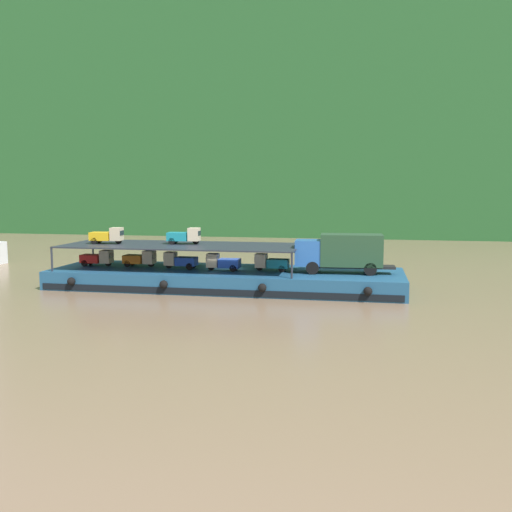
# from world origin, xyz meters

# --- Properties ---
(ground_plane) EXTENTS (400.00, 400.00, 0.00)m
(ground_plane) POSITION_xyz_m (0.00, 0.00, 0.00)
(ground_plane) COLOR #7F664C
(hillside_far_bank) EXTENTS (114.45, 40.20, 44.59)m
(hillside_far_bank) POSITION_xyz_m (0.00, 66.86, 25.12)
(hillside_far_bank) COLOR #235628
(hillside_far_bank) RESTS_ON ground
(cargo_barge) EXTENTS (28.89, 8.57, 1.50)m
(cargo_barge) POSITION_xyz_m (0.00, -0.02, 0.75)
(cargo_barge) COLOR navy
(cargo_barge) RESTS_ON ground
(covered_lorry) EXTENTS (7.92, 2.56, 3.10)m
(covered_lorry) POSITION_xyz_m (9.46, -0.08, 3.19)
(covered_lorry) COLOR #285BA3
(covered_lorry) RESTS_ON cargo_barge
(cargo_rack) EXTENTS (19.69, 7.26, 2.00)m
(cargo_rack) POSITION_xyz_m (-3.80, 0.00, 3.44)
(cargo_rack) COLOR #232833
(cargo_rack) RESTS_ON cargo_barge
(mini_truck_lower_stern) EXTENTS (2.75, 1.21, 1.38)m
(mini_truck_lower_stern) POSITION_xyz_m (-11.46, 0.20, 2.19)
(mini_truck_lower_stern) COLOR red
(mini_truck_lower_stern) RESTS_ON cargo_barge
(mini_truck_lower_aft) EXTENTS (2.78, 1.27, 1.38)m
(mini_truck_lower_aft) POSITION_xyz_m (-7.67, 0.54, 2.19)
(mini_truck_lower_aft) COLOR orange
(mini_truck_lower_aft) RESTS_ON cargo_barge
(mini_truck_lower_mid) EXTENTS (2.74, 1.20, 1.38)m
(mini_truck_lower_mid) POSITION_xyz_m (-3.89, -0.06, 2.19)
(mini_truck_lower_mid) COLOR #1E47B7
(mini_truck_lower_mid) RESTS_ON cargo_barge
(mini_truck_lower_fore) EXTENTS (2.75, 1.22, 1.38)m
(mini_truck_lower_fore) POSITION_xyz_m (-0.09, -0.53, 2.19)
(mini_truck_lower_fore) COLOR #1E47B7
(mini_truck_lower_fore) RESTS_ON cargo_barge
(mini_truck_lower_bow) EXTENTS (2.76, 1.24, 1.38)m
(mini_truck_lower_bow) POSITION_xyz_m (3.83, 0.04, 2.19)
(mini_truck_lower_bow) COLOR teal
(mini_truck_lower_bow) RESTS_ON cargo_barge
(mini_truck_upper_stern) EXTENTS (2.80, 1.30, 1.38)m
(mini_truck_upper_stern) POSITION_xyz_m (-10.28, -0.24, 4.19)
(mini_truck_upper_stern) COLOR gold
(mini_truck_upper_stern) RESTS_ON cargo_rack
(mini_truck_upper_mid) EXTENTS (2.78, 1.28, 1.38)m
(mini_truck_upper_mid) POSITION_xyz_m (-3.73, 0.68, 4.19)
(mini_truck_upper_mid) COLOR teal
(mini_truck_upper_mid) RESTS_ON cargo_rack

